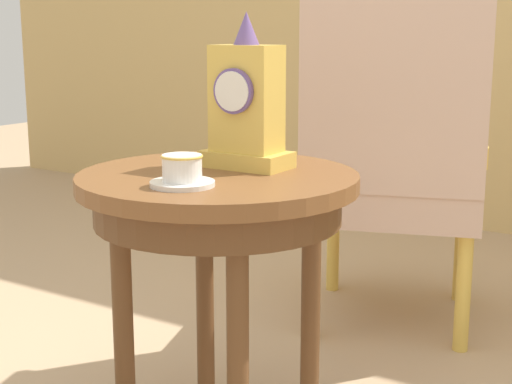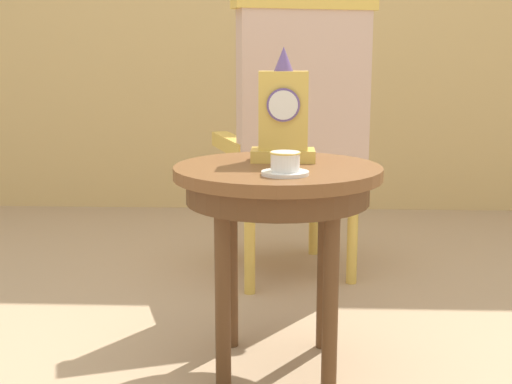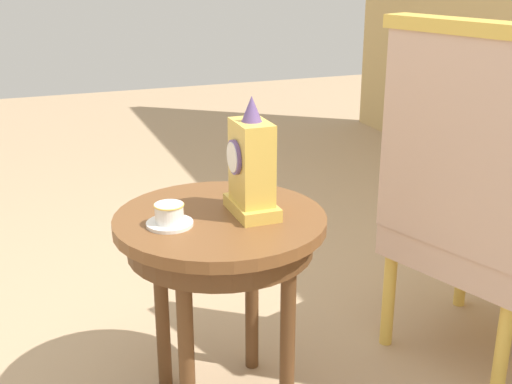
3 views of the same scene
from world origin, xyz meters
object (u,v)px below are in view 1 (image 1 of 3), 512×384
at_px(mantel_clock, 246,106).
at_px(armchair, 394,141).
at_px(teacup_left, 182,172).
at_px(side_table, 218,212).

xyz_separation_m(mantel_clock, armchair, (0.04, 0.74, -0.16)).
xyz_separation_m(teacup_left, armchair, (0.04, 0.97, -0.06)).
xyz_separation_m(teacup_left, mantel_clock, (-0.01, 0.24, 0.11)).
relative_size(side_table, mantel_clock, 1.85).
distance_m(side_table, armchair, 0.83).
distance_m(teacup_left, mantel_clock, 0.26).
bearing_deg(mantel_clock, armchair, 86.64).
distance_m(mantel_clock, armchair, 0.76).
bearing_deg(teacup_left, armchair, 87.82).
xyz_separation_m(side_table, teacup_left, (0.02, -0.15, 0.11)).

